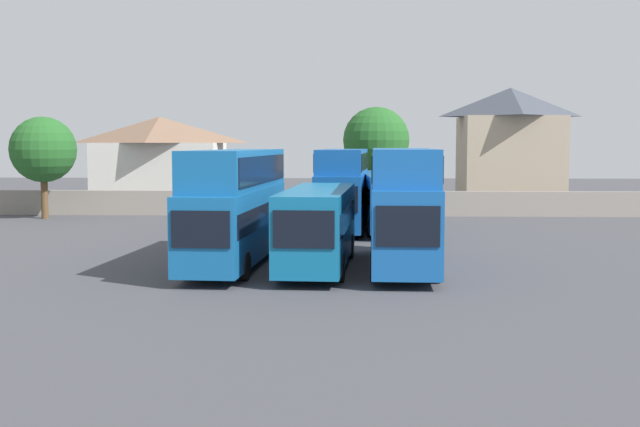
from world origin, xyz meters
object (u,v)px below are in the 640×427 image
bus_5 (343,185)px  house_terrace_centre (510,146)px  bus_2 (318,223)px  tree_left_of_lot (376,140)px  bus_3 (402,201)px  bus_6 (386,198)px  tree_behind_wall (43,150)px  bus_4 (254,199)px  bus_1 (236,201)px  house_terrace_left (160,160)px

bus_5 → house_terrace_centre: 24.43m
bus_2 → tree_left_of_lot: size_ratio=1.34×
bus_3 → bus_5: 14.30m
house_terrace_centre → bus_6: bearing=-119.3°
bus_6 → tree_left_of_lot: tree_left_of_lot is taller
bus_3 → tree_behind_wall: (-23.51, 21.29, 1.96)m
bus_6 → house_terrace_centre: (11.02, 19.66, 3.05)m
bus_4 → bus_6: 7.93m
bus_1 → bus_6: bearing=157.3°
house_terrace_left → bus_1: bearing=-71.2°
bus_5 → house_terrace_left: size_ratio=0.99×
bus_1 → bus_4: size_ratio=1.18×
tree_left_of_lot → tree_behind_wall: 23.79m
bus_1 → bus_2: bus_1 is taller
bus_6 → bus_4: bearing=-87.4°
house_terrace_left → bus_5: bearing=-51.6°
bus_1 → bus_4: bearing=-172.4°
bus_6 → tree_behind_wall: (-23.43, 6.73, 2.82)m
bus_1 → bus_5: (4.37, 13.60, -0.04)m
bus_6 → tree_behind_wall: tree_behind_wall is taller
bus_4 → tree_left_of_lot: (7.61, 12.90, 3.54)m
bus_3 → tree_behind_wall: bearing=-130.7°
bus_2 → tree_left_of_lot: 27.54m
bus_4 → bus_6: (7.90, 0.67, 0.06)m
house_terrace_centre → bus_4: bearing=-133.0°
bus_2 → bus_3: 3.63m
bus_4 → bus_5: bearing=92.5°
bus_2 → house_terrace_centre: 37.58m
bus_5 → tree_behind_wall: size_ratio=1.51×
bus_5 → bus_4: bearing=-85.4°
tree_left_of_lot → bus_1: bearing=-104.2°
bus_4 → bus_6: bearing=95.7°
house_terrace_left → house_terrace_centre: 29.39m
bus_6 → tree_behind_wall: size_ratio=1.64×
bus_3 → tree_left_of_lot: (-0.38, 26.79, 2.63)m
bus_2 → bus_4: size_ratio=1.04×
bus_2 → house_terrace_left: bearing=-153.4°
bus_3 → bus_4: 16.05m
bus_4 → tree_left_of_lot: size_ratio=1.28×
house_terrace_left → bus_6: bearing=-46.5°
bus_1 → house_terrace_centre: bearing=155.6°
bus_3 → bus_4: bus_3 is taller
bus_3 → house_terrace_centre: size_ratio=1.14×
bus_2 → bus_3: size_ratio=0.95×
tree_left_of_lot → house_terrace_centre: bearing=33.3°
bus_2 → bus_5: (0.83, 14.39, 0.84)m
bus_1 → house_terrace_centre: size_ratio=1.22×
bus_2 → bus_5: bearing=179.7°
bus_4 → house_terrace_centre: house_terrace_centre is taller
bus_4 → bus_6: bus_6 is taller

